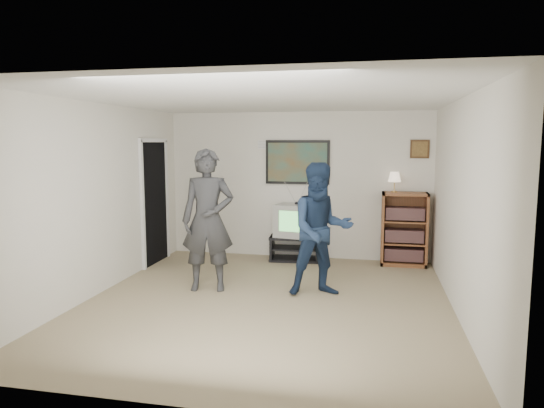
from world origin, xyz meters
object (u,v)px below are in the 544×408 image
(person_tall, at_px, (208,220))
(bookshelf, at_px, (404,229))
(media_stand, at_px, (295,248))
(person_short, at_px, (321,230))
(crt_television, at_px, (296,220))

(person_tall, bearing_deg, bookshelf, 23.65)
(media_stand, height_order, bookshelf, bookshelf)
(media_stand, height_order, person_short, person_short)
(media_stand, bearing_deg, person_tall, -119.58)
(crt_television, height_order, bookshelf, bookshelf)
(bookshelf, bearing_deg, crt_television, -178.37)
(crt_television, bearing_deg, bookshelf, 11.39)
(crt_television, bearing_deg, person_tall, -106.34)
(person_short, bearing_deg, bookshelf, 38.44)
(crt_television, xyz_separation_m, person_short, (0.60, -1.78, 0.18))
(media_stand, xyz_separation_m, bookshelf, (1.79, 0.05, 0.39))
(media_stand, bearing_deg, bookshelf, -2.49)
(bookshelf, bearing_deg, person_tall, -144.45)
(crt_television, distance_m, person_tall, 2.09)
(bookshelf, bearing_deg, person_short, -122.33)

